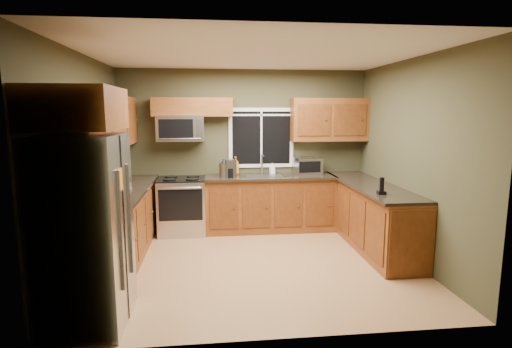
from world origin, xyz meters
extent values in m
plane|color=#A27247|center=(0.00, 0.00, 0.00)|extent=(4.20, 4.20, 0.00)
plane|color=white|center=(0.00, 0.00, 2.70)|extent=(4.20, 4.20, 0.00)
plane|color=#3E3B24|center=(0.00, 1.80, 1.35)|extent=(4.20, 0.00, 4.20)
plane|color=#3E3B24|center=(0.00, -1.80, 1.35)|extent=(4.20, 0.00, 4.20)
plane|color=#3E3B24|center=(-2.10, 0.00, 1.35)|extent=(0.00, 3.60, 3.60)
plane|color=#3E3B24|center=(2.10, 0.00, 1.35)|extent=(0.00, 3.60, 3.60)
cube|color=white|center=(0.30, 1.79, 1.55)|extent=(1.12, 0.03, 1.02)
cube|color=black|center=(0.30, 1.78, 1.55)|extent=(1.00, 0.01, 0.90)
cube|color=white|center=(0.30, 1.77, 1.55)|extent=(0.03, 0.01, 0.90)
cube|color=white|center=(0.30, 1.77, 1.94)|extent=(1.00, 0.01, 0.03)
cube|color=brown|center=(-1.80, 0.48, 0.45)|extent=(0.60, 2.65, 0.90)
cube|color=black|center=(-1.78, 0.48, 0.92)|extent=(0.65, 2.65, 0.04)
cube|color=brown|center=(0.42, 1.50, 0.45)|extent=(2.17, 0.60, 0.90)
cube|color=black|center=(0.42, 1.48, 0.92)|extent=(2.17, 0.65, 0.04)
cube|color=brown|center=(1.80, 0.55, 0.45)|extent=(0.60, 2.50, 0.90)
cube|color=#5D2D10|center=(1.80, -0.71, 0.45)|extent=(0.56, 0.02, 0.82)
cube|color=black|center=(1.78, 0.55, 0.92)|extent=(0.65, 2.50, 0.04)
cube|color=brown|center=(-1.94, 0.48, 1.86)|extent=(0.33, 2.65, 0.72)
cube|color=brown|center=(-0.85, 1.64, 2.07)|extent=(1.30, 0.33, 0.30)
cube|color=brown|center=(1.45, 1.64, 1.86)|extent=(1.30, 0.33, 0.72)
cube|color=brown|center=(-1.74, -1.30, 2.03)|extent=(0.72, 0.90, 0.38)
cube|color=#B7B7BC|center=(-1.74, -1.30, 0.90)|extent=(0.72, 0.90, 1.80)
cube|color=slate|center=(-1.37, -1.50, 0.95)|extent=(0.03, 0.04, 1.10)
cube|color=slate|center=(-1.37, -1.10, 0.95)|extent=(0.03, 0.04, 1.10)
cube|color=black|center=(-1.38, -1.30, 0.90)|extent=(0.01, 0.02, 1.78)
cube|color=orange|center=(-1.37, -1.40, 1.40)|extent=(0.01, 0.14, 0.20)
cube|color=#B7B7BC|center=(-1.05, 1.48, 0.45)|extent=(0.76, 0.65, 0.90)
cube|color=black|center=(-1.05, 1.48, 0.91)|extent=(0.76, 0.64, 0.03)
cube|color=black|center=(-1.05, 1.15, 0.55)|extent=(0.68, 0.02, 0.50)
cylinder|color=slate|center=(-1.05, 1.12, 0.82)|extent=(0.64, 0.04, 0.04)
cylinder|color=black|center=(-1.23, 1.33, 0.93)|extent=(0.20, 0.20, 0.01)
cylinder|color=black|center=(-0.87, 1.33, 0.93)|extent=(0.20, 0.20, 0.01)
cylinder|color=black|center=(-1.23, 1.61, 0.93)|extent=(0.20, 0.20, 0.01)
cylinder|color=black|center=(-0.87, 1.61, 0.93)|extent=(0.20, 0.20, 0.01)
cube|color=#B7B7BC|center=(-1.05, 1.61, 1.73)|extent=(0.76, 0.38, 0.42)
cube|color=black|center=(-1.11, 1.42, 1.73)|extent=(0.54, 0.01, 0.30)
cube|color=slate|center=(-0.74, 1.42, 1.73)|extent=(0.10, 0.01, 0.30)
cylinder|color=slate|center=(-1.05, 1.40, 1.57)|extent=(0.66, 0.02, 0.02)
cube|color=slate|center=(0.30, 1.48, 0.94)|extent=(0.60, 0.42, 0.02)
cylinder|color=#B7B7BC|center=(0.30, 1.68, 1.11)|extent=(0.03, 0.03, 0.34)
cylinder|color=#B7B7BC|center=(0.30, 1.60, 1.27)|extent=(0.03, 0.18, 0.03)
cube|color=#B7B7BC|center=(1.08, 1.62, 1.08)|extent=(0.48, 0.38, 0.28)
cube|color=black|center=(1.08, 1.45, 1.08)|extent=(0.37, 0.06, 0.19)
cube|color=slate|center=(-0.26, 1.41, 1.08)|extent=(0.22, 0.25, 0.29)
cylinder|color=black|center=(-0.26, 1.33, 1.02)|extent=(0.13, 0.13, 0.15)
cylinder|color=#B7B7BC|center=(-0.36, 1.41, 1.06)|extent=(0.19, 0.19, 0.24)
cone|color=black|center=(-0.36, 1.41, 1.20)|extent=(0.13, 0.13, 0.06)
cylinder|color=white|center=(1.03, 1.52, 1.07)|extent=(0.13, 0.13, 0.26)
cylinder|color=slate|center=(1.03, 1.52, 1.21)|extent=(0.02, 0.02, 0.04)
imported|color=orange|center=(-0.15, 1.70, 1.09)|extent=(0.15, 0.15, 0.30)
imported|color=white|center=(0.48, 1.70, 1.03)|extent=(0.10, 0.10, 0.18)
imported|color=white|center=(-0.25, 1.70, 1.03)|extent=(0.16, 0.16, 0.18)
cube|color=black|center=(1.63, -0.18, 0.96)|extent=(0.11, 0.11, 0.04)
cube|color=black|center=(1.63, -0.18, 1.07)|extent=(0.05, 0.04, 0.18)
camera|label=1|loc=(-0.55, -5.03, 2.01)|focal=28.00mm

